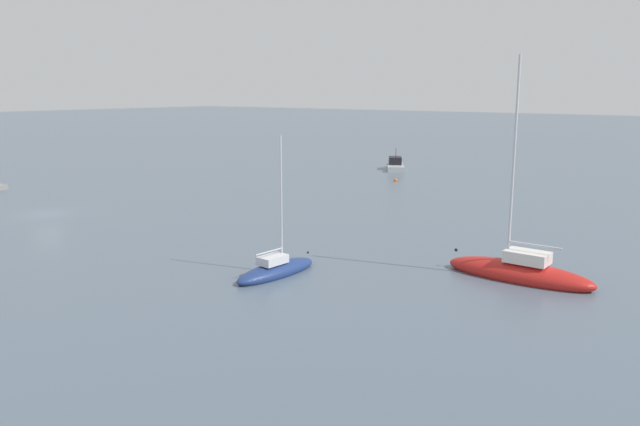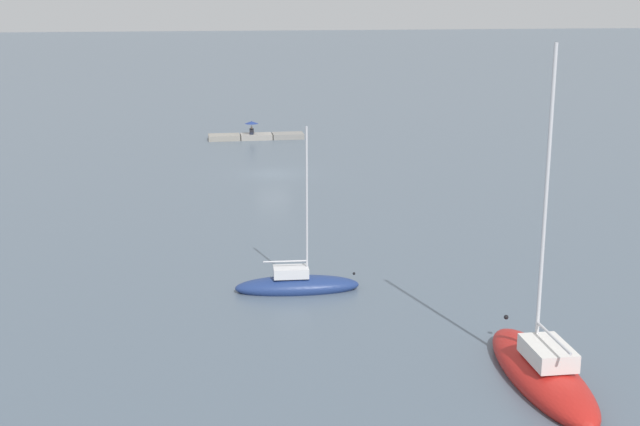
{
  "view_description": "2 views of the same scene",
  "coord_description": "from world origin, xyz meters",
  "px_view_note": "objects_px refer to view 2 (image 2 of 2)",
  "views": [
    {
      "loc": [
        27.17,
        49.75,
        10.34
      ],
      "look_at": [
        -6.92,
        23.82,
        1.84
      ],
      "focal_mm": 35.01,
      "sensor_mm": 36.0,
      "label": 1
    },
    {
      "loc": [
        6.4,
        65.95,
        13.86
      ],
      "look_at": [
        -0.91,
        18.11,
        1.43
      ],
      "focal_mm": 48.7,
      "sensor_mm": 36.0,
      "label": 2
    }
  ],
  "objects_px": {
    "umbrella_open_navy": "(252,122)",
    "sailboat_navy_mid": "(297,285)",
    "person_seated_dark_left": "(252,131)",
    "sailboat_red_near": "(542,372)"
  },
  "relations": [
    {
      "from": "umbrella_open_navy",
      "to": "person_seated_dark_left",
      "type": "bearing_deg",
      "value": 78.91
    },
    {
      "from": "person_seated_dark_left",
      "to": "sailboat_navy_mid",
      "type": "distance_m",
      "value": 43.73
    },
    {
      "from": "umbrella_open_navy",
      "to": "sailboat_red_near",
      "type": "relative_size",
      "value": 0.1
    },
    {
      "from": "umbrella_open_navy",
      "to": "sailboat_navy_mid",
      "type": "bearing_deg",
      "value": 88.47
    },
    {
      "from": "sailboat_red_near",
      "to": "sailboat_navy_mid",
      "type": "distance_m",
      "value": 13.57
    },
    {
      "from": "person_seated_dark_left",
      "to": "sailboat_red_near",
      "type": "xyz_separation_m",
      "value": [
        -6.41,
        54.97,
        -0.35
      ]
    },
    {
      "from": "person_seated_dark_left",
      "to": "sailboat_navy_mid",
      "type": "bearing_deg",
      "value": 95.2
    },
    {
      "from": "umbrella_open_navy",
      "to": "sailboat_red_near",
      "type": "xyz_separation_m",
      "value": [
        -6.4,
        55.02,
        -1.21
      ]
    },
    {
      "from": "umbrella_open_navy",
      "to": "sailboat_navy_mid",
      "type": "distance_m",
      "value": 43.79
    },
    {
      "from": "umbrella_open_navy",
      "to": "sailboat_red_near",
      "type": "distance_m",
      "value": 55.4
    }
  ]
}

